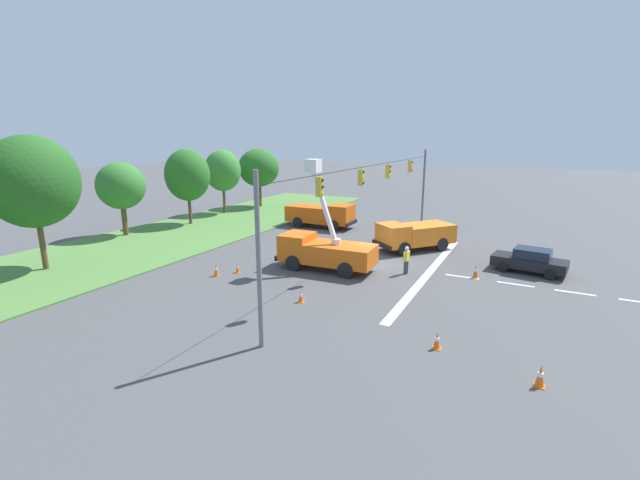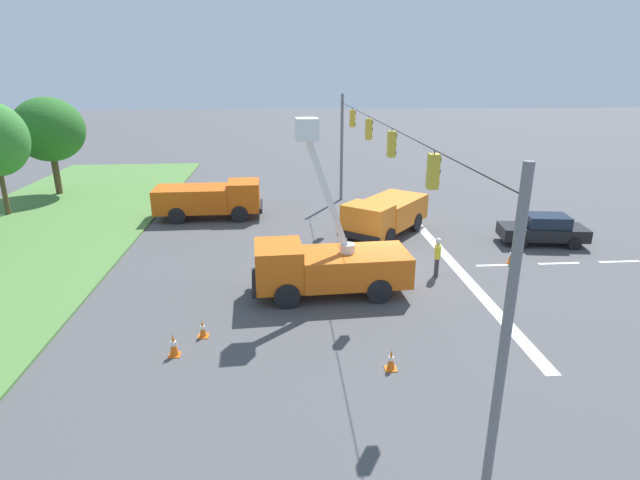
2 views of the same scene
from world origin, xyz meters
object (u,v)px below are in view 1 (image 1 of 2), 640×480
tree_east (187,175)px  traffic_cone_mid_right (540,376)px  tree_far_east (223,171)px  traffic_cone_near_bucket (437,340)px  utility_truck_support_far (321,214)px  tree_west (32,182)px  traffic_cone_foreground_right (476,271)px  traffic_cone_lane_edge_b (238,268)px  sedan_black (530,260)px  traffic_cone_mid_left (424,235)px  road_worker (406,258)px  traffic_cone_lane_edge_a (301,296)px  utility_truck_bucket_lift (324,249)px  traffic_cone_foreground_left (216,270)px  tree_centre (121,186)px  utility_truck_support_near (415,234)px  tree_east_end (259,168)px

tree_east → traffic_cone_mid_right: 34.46m
tree_far_east → traffic_cone_near_bucket: (-20.48, -27.71, -4.35)m
traffic_cone_near_bucket → utility_truck_support_far: bearing=38.2°
tree_west → traffic_cone_foreground_right: 27.60m
traffic_cone_mid_right → traffic_cone_lane_edge_b: (5.37, 17.12, -0.11)m
tree_east → sedan_black: tree_east is taller
tree_west → traffic_cone_foreground_right: size_ratio=10.36×
tree_west → traffic_cone_mid_right: tree_west is taller
tree_east → traffic_cone_mid_left: 22.50m
road_worker → traffic_cone_lane_edge_a: (-7.05, 3.54, -0.68)m
utility_truck_bucket_lift → traffic_cone_lane_edge_a: (-5.59, -1.46, -1.03)m
utility_truck_bucket_lift → traffic_cone_mid_left: utility_truck_bucket_lift is taller
tree_west → traffic_cone_foreground_left: size_ratio=11.05×
tree_centre → road_worker: tree_centre is taller
traffic_cone_mid_right → tree_east: bearing=63.3°
tree_east → traffic_cone_near_bucket: 30.67m
tree_west → utility_truck_support_far: size_ratio=1.31×
tree_centre → traffic_cone_mid_left: (10.45, -23.13, -3.89)m
traffic_cone_foreground_left → traffic_cone_mid_left: size_ratio=0.94×
utility_truck_bucket_lift → utility_truck_support_near: bearing=-27.5°
traffic_cone_mid_right → road_worker: bearing=37.3°
utility_truck_support_far → traffic_cone_lane_edge_b: bearing=-173.8°
tree_far_east → tree_east_end: 5.56m
tree_west → traffic_cone_mid_right: 28.85m
utility_truck_support_near → traffic_cone_lane_edge_b: 13.56m
tree_far_east → traffic_cone_foreground_right: 30.03m
utility_truck_bucket_lift → traffic_cone_lane_edge_b: utility_truck_bucket_lift is taller
tree_west → traffic_cone_near_bucket: bearing=-87.8°
tree_west → tree_centre: (9.00, 3.63, -1.35)m
utility_truck_bucket_lift → utility_truck_support_far: 13.10m
utility_truck_support_near → sedan_black: size_ratio=1.36×
utility_truck_support_far → traffic_cone_lane_edge_b: 14.85m
utility_truck_bucket_lift → road_worker: 5.22m
traffic_cone_lane_edge_a → utility_truck_support_far: bearing=23.8°
utility_truck_support_near → traffic_cone_near_bucket: 15.70m
traffic_cone_mid_right → utility_truck_support_near: bearing=28.6°
traffic_cone_foreground_right → traffic_cone_lane_edge_b: (-5.81, 13.50, -0.12)m
tree_east_end → traffic_cone_lane_edge_b: 25.92m
tree_centre → utility_truck_bucket_lift: (-0.61, -19.41, -2.96)m
tree_east_end → traffic_cone_mid_left: 23.36m
road_worker → traffic_cone_mid_right: 12.56m
utility_truck_bucket_lift → traffic_cone_lane_edge_a: 5.87m
sedan_black → traffic_cone_lane_edge_b: sedan_black is taller
tree_east → sedan_black: bearing=-93.0°
utility_truck_bucket_lift → road_worker: bearing=-73.7°
tree_far_east → traffic_cone_mid_left: tree_far_east is taller
tree_east → road_worker: (-5.39, -22.94, -3.77)m
tree_centre → tree_east_end: size_ratio=0.91×
tree_centre → traffic_cone_near_bucket: bearing=-105.9°
tree_east_end → utility_truck_support_near: (-11.10, -21.86, -3.49)m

